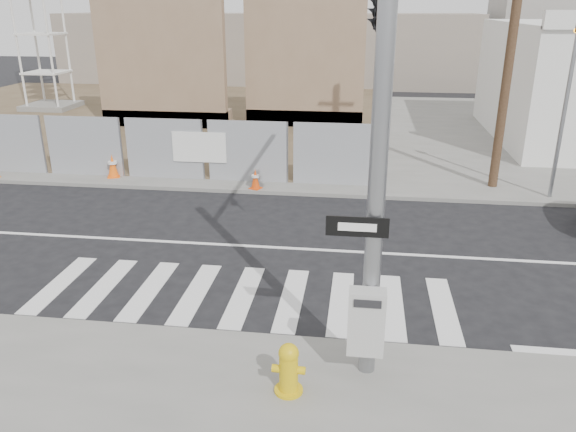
# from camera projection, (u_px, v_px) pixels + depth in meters

# --- Properties ---
(ground) EXTENTS (100.00, 100.00, 0.00)m
(ground) POSITION_uv_depth(u_px,v_px,m) (264.00, 247.00, 13.79)
(ground) COLOR black
(ground) RESTS_ON ground
(sidewalk_far) EXTENTS (50.00, 20.00, 0.12)m
(sidewalk_far) POSITION_uv_depth(u_px,v_px,m) (314.00, 128.00, 26.75)
(sidewalk_far) COLOR slate
(sidewalk_far) RESTS_ON ground
(signal_pole) EXTENTS (0.96, 5.87, 7.00)m
(signal_pole) POSITION_uv_depth(u_px,v_px,m) (379.00, 53.00, 9.90)
(signal_pole) COLOR gray
(signal_pole) RESTS_ON sidewalk_near
(far_signal_pole) EXTENTS (0.16, 0.20, 5.60)m
(far_signal_pole) POSITION_uv_depth(u_px,v_px,m) (569.00, 84.00, 15.84)
(far_signal_pole) COLOR gray
(far_signal_pole) RESTS_ON sidewalk_far
(chain_link_fence) EXTENTS (24.60, 0.04, 2.00)m
(chain_link_fence) POSITION_uv_depth(u_px,v_px,m) (2.00, 143.00, 19.27)
(chain_link_fence) COLOR gray
(chain_link_fence) RESTS_ON sidewalk_far
(concrete_wall_left) EXTENTS (6.00, 1.30, 8.00)m
(concrete_wall_left) POSITION_uv_depth(u_px,v_px,m) (161.00, 56.00, 25.59)
(concrete_wall_left) COLOR #7B604A
(concrete_wall_left) RESTS_ON sidewalk_far
(concrete_wall_right) EXTENTS (5.50, 1.30, 8.00)m
(concrete_wall_right) POSITION_uv_depth(u_px,v_px,m) (305.00, 56.00, 25.72)
(concrete_wall_right) COLOR #7B604A
(concrete_wall_right) RESTS_ON sidewalk_far
(utility_pole_right) EXTENTS (1.60, 0.28, 10.00)m
(utility_pole_right) POSITION_uv_depth(u_px,v_px,m) (515.00, 19.00, 16.25)
(utility_pole_right) COLOR #4B3423
(utility_pole_right) RESTS_ON sidewalk_far
(fire_hydrant) EXTENTS (0.50, 0.45, 0.82)m
(fire_hydrant) POSITION_uv_depth(u_px,v_px,m) (289.00, 368.00, 8.32)
(fire_hydrant) COLOR gold
(fire_hydrant) RESTS_ON sidewalk_near
(traffic_cone_c) EXTENTS (0.52, 0.52, 0.78)m
(traffic_cone_c) POSITION_uv_depth(u_px,v_px,m) (113.00, 166.00, 18.86)
(traffic_cone_c) COLOR #FF5E0D
(traffic_cone_c) RESTS_ON sidewalk_far
(traffic_cone_d) EXTENTS (0.43, 0.43, 0.64)m
(traffic_cone_d) POSITION_uv_depth(u_px,v_px,m) (255.00, 179.00, 17.68)
(traffic_cone_d) COLOR #D7410B
(traffic_cone_d) RESTS_ON sidewalk_far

